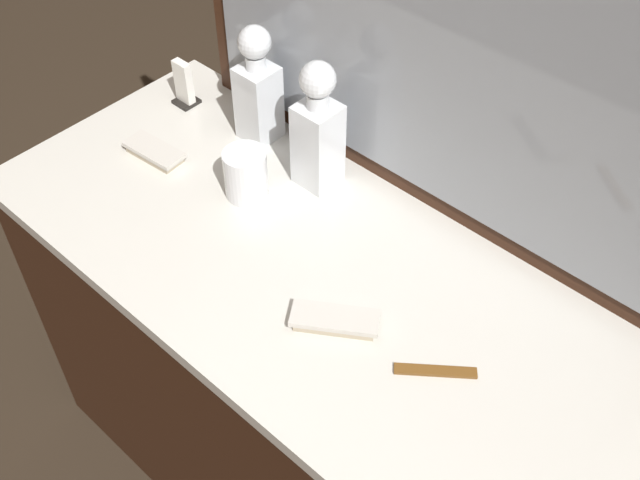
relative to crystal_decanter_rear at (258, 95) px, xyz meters
The scene contains 9 objects.
dresser 0.69m from the crystal_decanter_rear, 29.23° to the right, with size 1.41×0.61×0.86m.
dresser_mirror 0.47m from the crystal_decanter_rear, 12.20° to the left, with size 1.14×0.03×0.79m.
crystal_decanter_rear is the anchor object (origin of this frame).
crystal_decanter_front 0.20m from the crystal_decanter_rear, ahead, with size 0.08×0.08×0.29m.
crystal_tumbler_front 0.20m from the crystal_decanter_rear, 52.60° to the right, with size 0.09×0.09×0.11m.
silver_brush_center 0.56m from the crystal_decanter_rear, 30.86° to the right, with size 0.16×0.13×0.02m.
silver_brush_far_left 0.25m from the crystal_decanter_rear, 119.25° to the right, with size 0.14×0.07×0.02m.
tortoiseshell_comb 0.71m from the crystal_decanter_rear, 20.18° to the right, with size 0.12×0.10×0.01m.
napkin_holder 0.22m from the crystal_decanter_rear, behind, with size 0.05×0.05×0.11m.
Camera 1 is at (0.65, -0.71, 1.95)m, focal length 43.69 mm.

